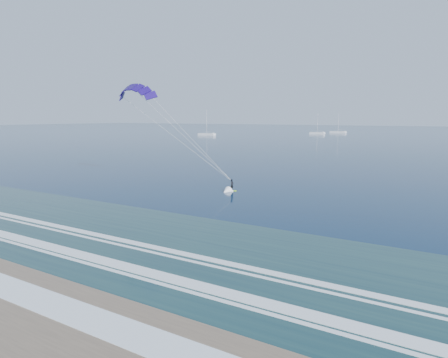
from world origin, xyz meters
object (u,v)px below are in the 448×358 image
kitesurfer_rig (181,133)px  sailboat_2 (338,132)px  sailboat_0 (207,134)px  sailboat_1 (317,133)px

kitesurfer_rig → sailboat_2: size_ratio=1.33×
sailboat_0 → sailboat_1: 63.88m
sailboat_2 → sailboat_0: bearing=-127.7°
sailboat_1 → sailboat_2: size_ratio=0.91×
kitesurfer_rig → sailboat_1: size_ratio=1.46×
kitesurfer_rig → sailboat_0: bearing=122.4°
sailboat_0 → sailboat_2: (50.91, 65.88, -0.00)m
sailboat_0 → sailboat_2: sailboat_0 is taller
kitesurfer_rig → sailboat_0: 157.64m
sailboat_1 → sailboat_2: (6.18, 20.28, 0.01)m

